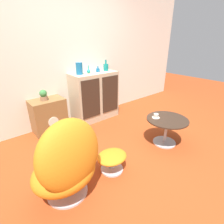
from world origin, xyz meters
The scene contains 13 objects.
ground_plane centered at (0.00, 0.00, 0.00)m, with size 12.00×12.00×0.00m, color #9E3D19.
wall_back centered at (0.00, 1.68, 1.30)m, with size 6.40×0.06×2.60m.
sideboard centered at (0.38, 1.42, 0.48)m, with size 0.93×0.46×0.96m.
tv_console centered at (-0.59, 1.46, 0.30)m, with size 0.57×0.38×0.61m.
egg_chair centered at (-0.99, -0.07, 0.43)m, with size 0.81×0.76×0.95m.
ottoman centered at (-0.39, -0.05, 0.18)m, with size 0.40×0.34×0.25m.
coffee_table centered at (0.67, -0.12, 0.31)m, with size 0.64×0.64×0.43m.
vase_leftmost centered at (0.07, 1.42, 1.07)m, with size 0.12×0.12×0.22m.
vase_inner_left centered at (0.27, 1.42, 1.00)m, with size 0.07×0.07×0.14m.
vase_inner_right centered at (0.48, 1.42, 1.00)m, with size 0.08×0.08×0.11m.
vase_rightmost centered at (0.68, 1.42, 1.04)m, with size 0.10×0.10×0.21m.
potted_plant centered at (-0.63, 1.46, 0.70)m, with size 0.13×0.13×0.18m.
teacup centered at (0.57, 0.03, 0.46)m, with size 0.12×0.12×0.06m.
Camera 1 is at (-1.55, -1.43, 1.60)m, focal length 28.00 mm.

